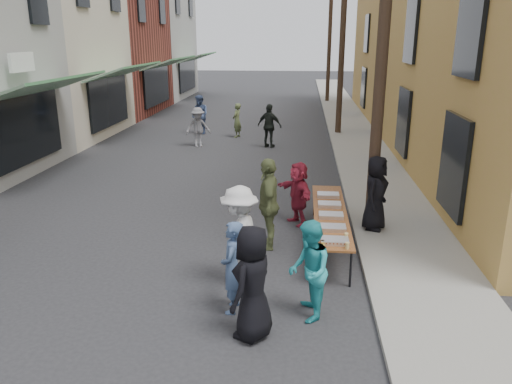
% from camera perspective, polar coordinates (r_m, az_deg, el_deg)
% --- Properties ---
extents(ground, '(120.00, 120.00, 0.00)m').
position_cam_1_polar(ground, '(9.60, -11.53, -9.86)').
color(ground, '#28282B').
rests_on(ground, ground).
extents(sidewalk, '(2.20, 60.00, 0.10)m').
position_cam_1_polar(sidewalk, '(23.65, 11.03, 6.59)').
color(sidewalk, gray).
rests_on(sidewalk, ground).
extents(storefront_row, '(8.00, 37.00, 9.00)m').
position_cam_1_polar(storefront_row, '(26.35, -24.28, 15.43)').
color(storefront_row, maroon).
rests_on(storefront_row, ground).
extents(utility_pole_near, '(0.26, 0.26, 9.00)m').
position_cam_1_polar(utility_pole_near, '(11.26, 14.42, 17.69)').
color(utility_pole_near, '#2D2116').
rests_on(utility_pole_near, ground).
extents(utility_pole_mid, '(0.26, 0.26, 9.00)m').
position_cam_1_polar(utility_pole_mid, '(23.20, 9.88, 17.51)').
color(utility_pole_mid, '#2D2116').
rests_on(utility_pole_mid, ground).
extents(utility_pole_far, '(0.26, 0.26, 9.00)m').
position_cam_1_polar(utility_pole_far, '(35.18, 8.43, 17.43)').
color(utility_pole_far, '#2D2116').
rests_on(utility_pole_far, ground).
extents(serving_table, '(0.70, 4.00, 0.75)m').
position_cam_1_polar(serving_table, '(10.75, 8.48, -2.51)').
color(serving_table, brown).
rests_on(serving_table, ground).
extents(catering_tray_sausage, '(0.50, 0.33, 0.08)m').
position_cam_1_polar(catering_tray_sausage, '(9.19, 8.99, -5.54)').
color(catering_tray_sausage, maroon).
rests_on(catering_tray_sausage, serving_table).
extents(catering_tray_foil_b, '(0.50, 0.33, 0.08)m').
position_cam_1_polar(catering_tray_foil_b, '(9.79, 8.78, -4.06)').
color(catering_tray_foil_b, '#B2B2B7').
rests_on(catering_tray_foil_b, serving_table).
extents(catering_tray_buns, '(0.50, 0.33, 0.08)m').
position_cam_1_polar(catering_tray_buns, '(10.45, 8.57, -2.67)').
color(catering_tray_buns, tan).
rests_on(catering_tray_buns, serving_table).
extents(catering_tray_foil_d, '(0.50, 0.33, 0.08)m').
position_cam_1_polar(catering_tray_foil_d, '(11.11, 8.40, -1.44)').
color(catering_tray_foil_d, '#B2B2B7').
rests_on(catering_tray_foil_d, serving_table).
extents(catering_tray_buns_end, '(0.50, 0.33, 0.08)m').
position_cam_1_polar(catering_tray_buns_end, '(11.77, 8.24, -0.35)').
color(catering_tray_buns_end, tan).
rests_on(catering_tray_buns_end, serving_table).
extents(condiment_jar_a, '(0.07, 0.07, 0.08)m').
position_cam_1_polar(condiment_jar_a, '(8.90, 7.68, -6.25)').
color(condiment_jar_a, '#A57F26').
rests_on(condiment_jar_a, serving_table).
extents(condiment_jar_b, '(0.07, 0.07, 0.08)m').
position_cam_1_polar(condiment_jar_b, '(8.99, 7.66, -6.00)').
color(condiment_jar_b, '#A57F26').
rests_on(condiment_jar_b, serving_table).
extents(condiment_jar_c, '(0.07, 0.07, 0.08)m').
position_cam_1_polar(condiment_jar_c, '(9.09, 7.63, -5.75)').
color(condiment_jar_c, '#A57F26').
rests_on(condiment_jar_c, serving_table).
extents(cup_stack, '(0.08, 0.08, 0.12)m').
position_cam_1_polar(cup_stack, '(8.97, 10.37, -6.06)').
color(cup_stack, tan).
rests_on(cup_stack, serving_table).
extents(guest_front_a, '(0.87, 1.02, 1.76)m').
position_cam_1_polar(guest_front_a, '(7.42, -0.38, -10.36)').
color(guest_front_a, black).
rests_on(guest_front_a, ground).
extents(guest_front_b, '(0.40, 0.58, 1.56)m').
position_cam_1_polar(guest_front_b, '(8.13, -2.72, -8.58)').
color(guest_front_b, '#435A82').
rests_on(guest_front_b, ground).
extents(guest_front_c, '(0.68, 0.84, 1.63)m').
position_cam_1_polar(guest_front_c, '(7.96, 6.07, -8.95)').
color(guest_front_c, teal).
rests_on(guest_front_c, ground).
extents(guest_front_d, '(0.86, 1.29, 1.86)m').
position_cam_1_polar(guest_front_d, '(8.90, -1.91, -5.13)').
color(guest_front_d, silver).
rests_on(guest_front_d, ground).
extents(guest_front_e, '(0.55, 1.18, 1.96)m').
position_cam_1_polar(guest_front_e, '(10.46, 1.42, -1.35)').
color(guest_front_e, '#626B3E').
rests_on(guest_front_e, ground).
extents(guest_queue_back, '(1.09, 1.45, 1.53)m').
position_cam_1_polar(guest_queue_back, '(11.92, 4.82, -0.14)').
color(guest_queue_back, '#9F2236').
rests_on(guest_queue_back, ground).
extents(server, '(0.85, 0.99, 1.71)m').
position_cam_1_polar(server, '(11.58, 13.50, -0.10)').
color(server, black).
rests_on(server, sidewalk).
extents(passerby_left, '(1.19, 0.99, 1.60)m').
position_cam_1_polar(passerby_left, '(20.64, -6.65, 7.38)').
color(passerby_left, slate).
rests_on(passerby_left, ground).
extents(passerby_mid, '(1.12, 0.77, 1.77)m').
position_cam_1_polar(passerby_mid, '(20.32, 1.55, 7.56)').
color(passerby_mid, black).
rests_on(passerby_mid, ground).
extents(passerby_right, '(0.50, 0.63, 1.51)m').
position_cam_1_polar(passerby_right, '(22.48, -2.19, 8.18)').
color(passerby_right, '#546138').
rests_on(passerby_right, ground).
extents(passerby_far, '(1.10, 1.07, 1.78)m').
position_cam_1_polar(passerby_far, '(23.40, -6.41, 8.78)').
color(passerby_far, '#425480').
rests_on(passerby_far, ground).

